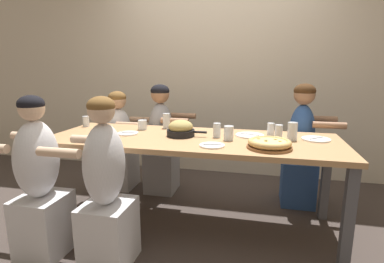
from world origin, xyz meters
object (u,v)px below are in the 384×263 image
(diner_near_midleft, at_px, (106,192))
(drinking_glass_b, at_px, (271,130))
(drinking_glass_g, at_px, (229,134))
(skillet_bowl, at_px, (181,129))
(drinking_glass_d, at_px, (292,133))
(empty_plate_b, at_px, (212,145))
(drinking_glass_a, at_px, (166,122))
(cocktail_glass_blue, at_px, (142,125))
(drinking_glass_c, at_px, (278,133))
(diner_far_left, at_px, (120,144))
(empty_plate_a, at_px, (250,135))
(pizza_board_main, at_px, (269,144))
(drinking_glass_e, at_px, (86,121))
(diner_far_right, at_px, (301,150))
(diner_near_left, at_px, (40,186))
(diner_far_midleft, at_px, (162,143))
(empty_plate_d, at_px, (128,133))
(drinking_glass_f, at_px, (217,130))
(empty_plate_c, at_px, (316,139))

(diner_near_midleft, bearing_deg, drinking_glass_b, -50.52)
(drinking_glass_g, height_order, diner_near_midleft, diner_near_midleft)
(skillet_bowl, height_order, drinking_glass_d, drinking_glass_d)
(empty_plate_b, bearing_deg, drinking_glass_a, 133.01)
(skillet_bowl, xyz_separation_m, cocktail_glass_blue, (-0.42, 0.18, -0.02))
(drinking_glass_c, xyz_separation_m, diner_far_left, (-1.68, 0.54, -0.33))
(skillet_bowl, distance_m, drinking_glass_b, 0.77)
(empty_plate_a, xyz_separation_m, empty_plate_b, (-0.26, -0.41, 0.00))
(diner_far_left, bearing_deg, diner_near_midleft, 22.69)
(pizza_board_main, relative_size, drinking_glass_e, 3.16)
(empty_plate_b, relative_size, cocktail_glass_blue, 1.67)
(pizza_board_main, relative_size, drinking_glass_c, 2.77)
(skillet_bowl, bearing_deg, pizza_board_main, -18.27)
(drinking_glass_g, relative_size, diner_near_midleft, 0.10)
(drinking_glass_a, bearing_deg, diner_near_midleft, -96.80)
(empty_plate_a, relative_size, diner_far_right, 0.20)
(diner_far_right, bearing_deg, pizza_board_main, -20.92)
(skillet_bowl, relative_size, cocktail_glass_blue, 3.04)
(diner_near_left, bearing_deg, diner_far_midleft, -19.86)
(pizza_board_main, height_order, drinking_glass_a, drinking_glass_a)
(empty_plate_a, xyz_separation_m, diner_near_midleft, (-0.91, -0.81, -0.26))
(drinking_glass_a, xyz_separation_m, diner_near_left, (-0.63, -0.98, -0.32))
(empty_plate_d, relative_size, diner_far_right, 0.15)
(drinking_glass_f, relative_size, diner_far_midleft, 0.10)
(empty_plate_b, bearing_deg, drinking_glass_d, 29.07)
(drinking_glass_c, distance_m, drinking_glass_e, 1.81)
(drinking_glass_a, distance_m, drinking_glass_g, 0.73)
(diner_near_left, bearing_deg, empty_plate_c, -67.91)
(empty_plate_c, xyz_separation_m, drinking_glass_g, (-0.68, -0.17, 0.04))
(diner_far_left, distance_m, diner_far_midleft, 0.50)
(drinking_glass_a, xyz_separation_m, drinking_glass_b, (0.96, -0.09, -0.02))
(drinking_glass_a, bearing_deg, drinking_glass_g, -29.54)
(empty_plate_c, relative_size, drinking_glass_c, 1.91)
(empty_plate_d, bearing_deg, drinking_glass_d, 3.48)
(diner_far_left, bearing_deg, drinking_glass_c, 72.00)
(drinking_glass_b, height_order, diner_near_left, diner_near_left)
(drinking_glass_g, relative_size, diner_far_left, 0.10)
(skillet_bowl, relative_size, diner_near_midleft, 0.29)
(diner_far_right, bearing_deg, drinking_glass_b, -36.96)
(drinking_glass_a, xyz_separation_m, diner_near_midleft, (-0.12, -0.98, -0.31))
(skillet_bowl, distance_m, diner_far_left, 1.13)
(diner_near_left, bearing_deg, drinking_glass_a, -32.96)
(cocktail_glass_blue, height_order, diner_near_midleft, diner_near_midleft)
(drinking_glass_e, relative_size, diner_far_right, 0.08)
(empty_plate_c, height_order, diner_near_left, diner_near_left)
(diner_near_left, bearing_deg, diner_far_left, 1.13)
(empty_plate_b, height_order, drinking_glass_b, drinking_glass_b)
(empty_plate_a, bearing_deg, drinking_glass_e, 177.75)
(drinking_glass_g, relative_size, diner_far_midleft, 0.10)
(drinking_glass_f, bearing_deg, drinking_glass_e, 172.54)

